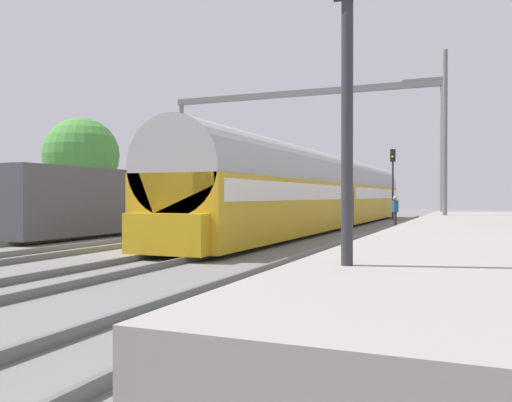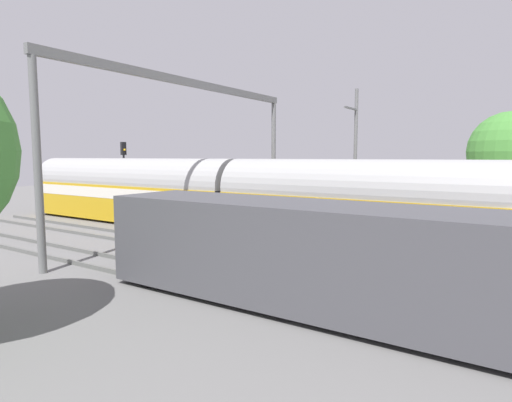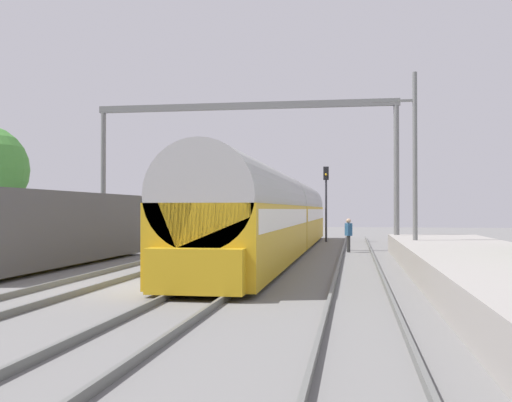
% 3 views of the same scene
% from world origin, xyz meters
% --- Properties ---
extents(ground, '(120.00, 120.00, 0.00)m').
position_xyz_m(ground, '(0.00, 0.00, 0.00)').
color(ground, slate).
extents(track_west, '(1.52, 60.00, 0.16)m').
position_xyz_m(track_west, '(-1.96, 0.00, 0.08)').
color(track_west, '#5D5E5B').
rests_on(track_west, ground).
extents(track_east, '(1.52, 60.00, 0.16)m').
position_xyz_m(track_east, '(1.96, 0.00, 0.08)').
color(track_east, '#5D5E5B').
rests_on(track_east, ground).
extents(track_far_east, '(1.52, 60.00, 0.16)m').
position_xyz_m(track_far_east, '(5.87, 0.00, 0.08)').
color(track_far_east, '#5D5E5B').
rests_on(track_far_east, ground).
extents(platform, '(4.40, 28.00, 0.90)m').
position_xyz_m(platform, '(9.69, 2.00, 0.45)').
color(platform, gray).
rests_on(platform, ground).
extents(passenger_train, '(2.93, 32.85, 3.82)m').
position_xyz_m(passenger_train, '(1.96, 13.84, 1.97)').
color(passenger_train, gold).
rests_on(passenger_train, ground).
extents(freight_car, '(2.80, 13.00, 2.70)m').
position_xyz_m(freight_car, '(-5.87, 5.38, 1.47)').
color(freight_car, '#47474C').
rests_on(freight_car, ground).
extents(person_crossing, '(0.39, 0.47, 1.73)m').
position_xyz_m(person_crossing, '(5.46, 14.87, 1.03)').
color(person_crossing, '#313131').
rests_on(person_crossing, ground).
extents(railway_signal_far, '(0.36, 0.30, 5.09)m').
position_xyz_m(railway_signal_far, '(3.88, 24.86, 3.26)').
color(railway_signal_far, '#2D2D33').
rests_on(railway_signal_far, ground).
extents(catenary_gantry, '(16.15, 0.28, 7.86)m').
position_xyz_m(catenary_gantry, '(0.00, 15.07, 5.88)').
color(catenary_gantry, slate).
rests_on(catenary_gantry, ground).
extents(catenary_pole_east_mid, '(1.90, 0.20, 8.00)m').
position_xyz_m(catenary_pole_east_mid, '(8.23, 9.70, 4.15)').
color(catenary_pole_east_mid, slate).
rests_on(catenary_pole_east_mid, ground).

